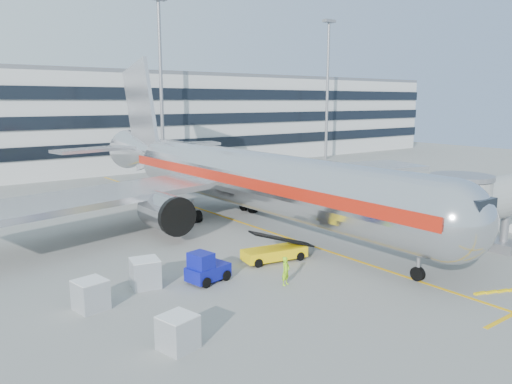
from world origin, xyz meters
TOP-DOWN VIEW (x-y plane):
  - ground at (0.00, 0.00)m, footprint 180.00×180.00m
  - lead_in_line at (0.00, 10.00)m, footprint 0.25×70.00m
  - main_jet at (0.00, 11.72)m, footprint 50.95×48.70m
  - terminal at (0.00, 57.95)m, footprint 150.00×24.25m
  - light_mast_centre at (8.00, 42.00)m, footprint 2.40×1.20m
  - light_mast_east at (42.00, 42.00)m, footprint 2.40×1.20m
  - belt_loader at (-4.60, 0.38)m, footprint 4.85×2.44m
  - baggage_tug at (-10.56, -0.29)m, footprint 2.85×2.09m
  - cargo_container_left at (-13.85, 1.24)m, footprint 1.93×1.93m
  - cargo_container_right at (-17.58, -0.05)m, footprint 1.76×1.76m
  - cargo_container_front at (-15.94, -6.69)m, footprint 1.77×1.77m
  - ramp_worker at (-6.97, -3.61)m, footprint 0.74×0.60m

SIDE VIEW (x-z plane):
  - ground at x=0.00m, z-range 0.00..0.00m
  - lead_in_line at x=0.00m, z-range 0.00..0.01m
  - belt_loader at x=-4.60m, z-range -0.49..1.78m
  - cargo_container_front at x=-15.94m, z-range 0.00..1.57m
  - cargo_container_right at x=-17.58m, z-range 0.00..1.63m
  - baggage_tug at x=-10.56m, z-range -0.13..1.83m
  - cargo_container_left at x=-13.85m, z-range 0.00..1.72m
  - ramp_worker at x=-6.97m, z-range 0.00..1.76m
  - main_jet at x=0.00m, z-range -3.79..12.26m
  - terminal at x=0.00m, z-range 0.00..15.60m
  - light_mast_centre at x=8.00m, z-range 2.15..27.60m
  - light_mast_east at x=42.00m, z-range 2.15..27.60m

